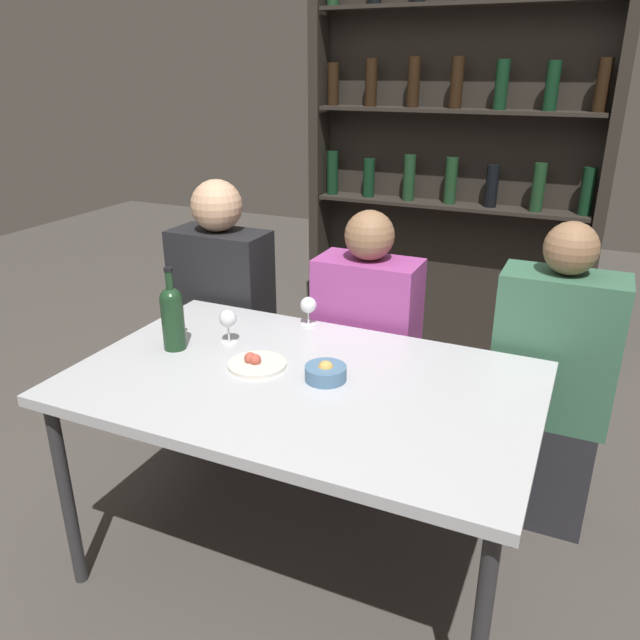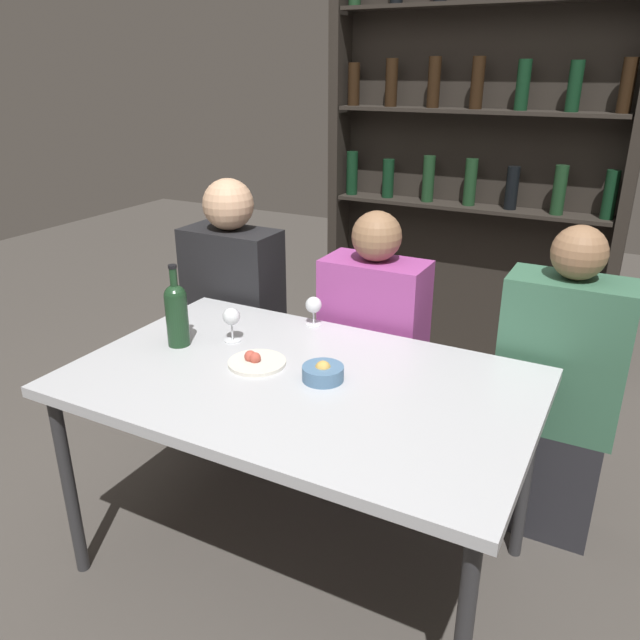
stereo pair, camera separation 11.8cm
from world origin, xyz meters
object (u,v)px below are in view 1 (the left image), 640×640
at_px(snack_bowl, 326,372).
at_px(seated_person_center, 366,359).
at_px(seated_person_right, 549,391).
at_px(wine_glass_1, 308,306).
at_px(food_plate_0, 256,363).
at_px(wine_glass_0, 228,320).
at_px(seated_person_left, 224,324).
at_px(wine_bottle, 172,315).

height_order(snack_bowl, seated_person_center, seated_person_center).
xyz_separation_m(snack_bowl, seated_person_right, (0.65, 0.59, -0.22)).
distance_m(wine_glass_1, food_plate_0, 0.40).
bearing_deg(wine_glass_0, snack_bowl, -15.02).
xyz_separation_m(wine_glass_0, seated_person_left, (-0.33, 0.47, -0.25)).
xyz_separation_m(wine_glass_0, snack_bowl, (0.43, -0.12, -0.06)).
distance_m(wine_bottle, wine_glass_0, 0.19).
height_order(wine_glass_1, seated_person_center, seated_person_center).
xyz_separation_m(food_plate_0, seated_person_right, (0.90, 0.59, -0.20)).
distance_m(wine_glass_1, seated_person_left, 0.61).
relative_size(wine_bottle, seated_person_left, 0.24).
relative_size(wine_bottle, seated_person_right, 0.25).
xyz_separation_m(wine_glass_1, seated_person_right, (0.89, 0.20, -0.27)).
bearing_deg(snack_bowl, wine_glass_1, 122.14).
bearing_deg(seated_person_right, seated_person_left, 180.00).
relative_size(snack_bowl, seated_person_center, 0.11).
bearing_deg(wine_bottle, wine_glass_0, 37.18).
bearing_deg(food_plate_0, seated_person_right, 33.57).
bearing_deg(snack_bowl, wine_bottle, 179.88).
height_order(wine_glass_0, seated_person_center, seated_person_center).
height_order(wine_bottle, wine_glass_0, wine_bottle).
xyz_separation_m(wine_bottle, snack_bowl, (0.58, -0.00, -0.10)).
bearing_deg(seated_person_left, snack_bowl, -37.62).
height_order(wine_bottle, seated_person_left, seated_person_left).
height_order(food_plate_0, snack_bowl, snack_bowl).
bearing_deg(seated_person_left, food_plate_0, -49.10).
bearing_deg(wine_glass_1, food_plate_0, -91.13).
relative_size(seated_person_left, seated_person_right, 1.04).
height_order(seated_person_center, seated_person_right, seated_person_right).
xyz_separation_m(wine_glass_1, seated_person_center, (0.17, 0.20, -0.28)).
distance_m(wine_glass_1, seated_person_right, 0.95).
distance_m(food_plate_0, seated_person_center, 0.66).
relative_size(snack_bowl, seated_person_right, 0.11).
bearing_deg(seated_person_center, wine_glass_1, -129.10).
relative_size(wine_glass_1, food_plate_0, 0.59).
bearing_deg(snack_bowl, wine_glass_0, 164.98).
xyz_separation_m(wine_glass_0, seated_person_center, (0.35, 0.47, -0.29)).
bearing_deg(seated_person_left, wine_glass_1, -21.28).
relative_size(wine_bottle, seated_person_center, 0.25).
xyz_separation_m(wine_bottle, wine_glass_1, (0.34, 0.39, -0.05)).
xyz_separation_m(wine_bottle, seated_person_left, (-0.18, 0.59, -0.29)).
bearing_deg(wine_glass_1, seated_person_left, 158.72).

